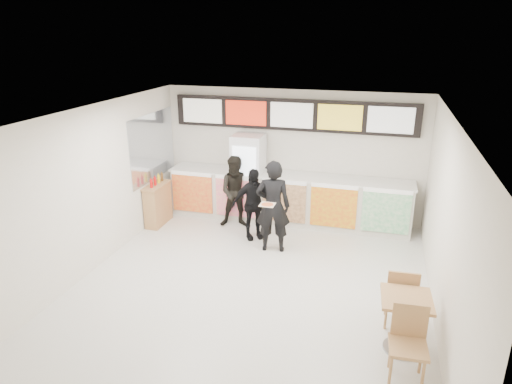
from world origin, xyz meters
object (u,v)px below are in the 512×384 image
at_px(service_counter, 287,198).
at_px(customer_mid, 253,204).
at_px(customer_left, 237,192).
at_px(cafe_table, 405,314).
at_px(condiment_ledge, 158,204).
at_px(drinks_fridge, 248,177).
at_px(customer_main, 273,206).

height_order(service_counter, customer_mid, customer_mid).
distance_m(customer_left, cafe_table, 4.96).
xyz_separation_m(customer_mid, condiment_ledge, (-2.30, 0.14, -0.29)).
bearing_deg(drinks_fridge, service_counter, -0.99).
relative_size(customer_main, customer_mid, 1.22).
bearing_deg(customer_left, condiment_ledge, 176.83).
bearing_deg(condiment_ledge, service_counter, 18.00).
height_order(drinks_fridge, cafe_table, drinks_fridge).
xyz_separation_m(customer_main, condiment_ledge, (-2.85, 0.58, -0.46)).
bearing_deg(customer_mid, service_counter, 29.52).
height_order(service_counter, customer_left, customer_left).
bearing_deg(cafe_table, condiment_ledge, 146.70).
bearing_deg(service_counter, customer_main, -89.02).
bearing_deg(customer_mid, customer_main, -73.73).
bearing_deg(cafe_table, customer_left, 132.45).
xyz_separation_m(service_counter, cafe_table, (2.50, -4.01, 0.01)).
bearing_deg(customer_main, cafe_table, 123.27).
relative_size(service_counter, drinks_fridge, 2.78).
xyz_separation_m(drinks_fridge, condiment_ledge, (-1.89, -0.93, -0.52)).
relative_size(customer_mid, cafe_table, 0.90).
distance_m(drinks_fridge, customer_mid, 1.17).
bearing_deg(drinks_fridge, customer_left, -100.30).
height_order(drinks_fridge, customer_mid, drinks_fridge).
relative_size(drinks_fridge, customer_main, 1.06).
xyz_separation_m(service_counter, condiment_ledge, (-2.82, -0.92, -0.09)).
height_order(customer_left, customer_mid, customer_left).
height_order(customer_main, condiment_ledge, customer_main).
xyz_separation_m(customer_main, customer_mid, (-0.54, 0.45, -0.17)).
height_order(customer_mid, cafe_table, customer_mid).
height_order(service_counter, condiment_ledge, service_counter).
relative_size(customer_main, cafe_table, 1.10).
bearing_deg(drinks_fridge, customer_main, -57.63).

